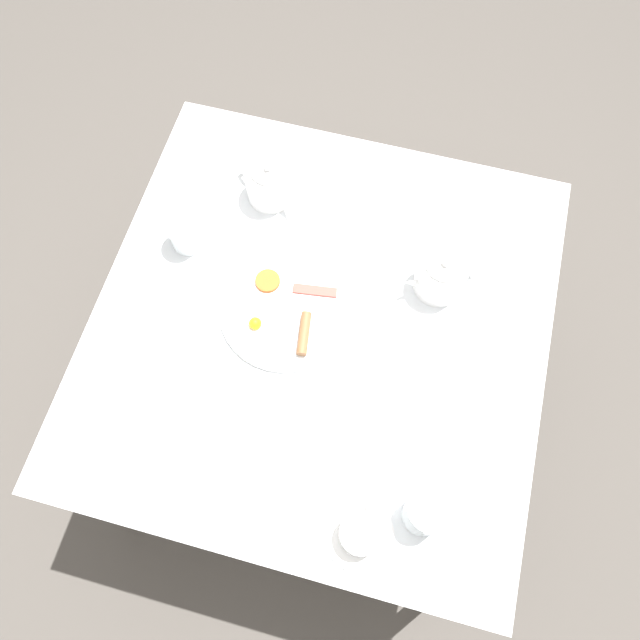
{
  "coord_description": "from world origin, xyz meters",
  "views": [
    {
      "loc": [
        0.14,
        -0.54,
        2.1
      ],
      "look_at": [
        0.0,
        0.0,
        0.75
      ],
      "focal_mm": 35.0,
      "sensor_mm": 36.0,
      "label": 1
    }
  ],
  "objects_px": {
    "fork_by_plate": "(439,391)",
    "teacup_with_saucer_left": "(360,534)",
    "knife_by_plate": "(362,223)",
    "spoon_for_tea": "(280,506)",
    "breakfast_plate": "(285,310)",
    "water_glass_short": "(185,231)",
    "napkin_folded": "(155,367)",
    "water_glass_tall": "(425,513)",
    "teapot_near": "(441,275)",
    "teapot_far": "(269,183)"
  },
  "relations": [
    {
      "from": "knife_by_plate",
      "to": "teacup_with_saucer_left",
      "type": "bearing_deg",
      "value": -77.16
    },
    {
      "from": "teapot_near",
      "to": "fork_by_plate",
      "type": "xyz_separation_m",
      "value": [
        0.05,
        -0.26,
        -0.05
      ]
    },
    {
      "from": "water_glass_tall",
      "to": "spoon_for_tea",
      "type": "relative_size",
      "value": 0.75
    },
    {
      "from": "water_glass_tall",
      "to": "fork_by_plate",
      "type": "relative_size",
      "value": 0.61
    },
    {
      "from": "teacup_with_saucer_left",
      "to": "breakfast_plate",
      "type": "bearing_deg",
      "value": 122.74
    },
    {
      "from": "water_glass_short",
      "to": "water_glass_tall",
      "type": "bearing_deg",
      "value": -35.71
    },
    {
      "from": "water_glass_short",
      "to": "spoon_for_tea",
      "type": "height_order",
      "value": "water_glass_short"
    },
    {
      "from": "water_glass_tall",
      "to": "napkin_folded",
      "type": "relative_size",
      "value": 0.48
    },
    {
      "from": "teacup_with_saucer_left",
      "to": "spoon_for_tea",
      "type": "distance_m",
      "value": 0.18
    },
    {
      "from": "breakfast_plate",
      "to": "teapot_far",
      "type": "xyz_separation_m",
      "value": [
        -0.13,
        0.31,
        0.04
      ]
    },
    {
      "from": "fork_by_plate",
      "to": "teacup_with_saucer_left",
      "type": "bearing_deg",
      "value": -106.71
    },
    {
      "from": "knife_by_plate",
      "to": "spoon_for_tea",
      "type": "height_order",
      "value": "same"
    },
    {
      "from": "teapot_near",
      "to": "napkin_folded",
      "type": "xyz_separation_m",
      "value": [
        -0.59,
        -0.38,
        -0.05
      ]
    },
    {
      "from": "fork_by_plate",
      "to": "water_glass_short",
      "type": "bearing_deg",
      "value": 161.87
    },
    {
      "from": "water_glass_short",
      "to": "knife_by_plate",
      "type": "bearing_deg",
      "value": 21.95
    },
    {
      "from": "knife_by_plate",
      "to": "spoon_for_tea",
      "type": "bearing_deg",
      "value": -90.67
    },
    {
      "from": "breakfast_plate",
      "to": "water_glass_tall",
      "type": "height_order",
      "value": "water_glass_tall"
    },
    {
      "from": "spoon_for_tea",
      "to": "water_glass_short",
      "type": "bearing_deg",
      "value": 125.73
    },
    {
      "from": "napkin_folded",
      "to": "fork_by_plate",
      "type": "xyz_separation_m",
      "value": [
        0.64,
        0.11,
        -0.0
      ]
    },
    {
      "from": "fork_by_plate",
      "to": "spoon_for_tea",
      "type": "xyz_separation_m",
      "value": [
        -0.28,
        -0.33,
        0.0
      ]
    },
    {
      "from": "teacup_with_saucer_left",
      "to": "napkin_folded",
      "type": "relative_size",
      "value": 0.67
    },
    {
      "from": "teapot_far",
      "to": "teacup_with_saucer_left",
      "type": "distance_m",
      "value": 0.87
    },
    {
      "from": "teacup_with_saucer_left",
      "to": "spoon_for_tea",
      "type": "height_order",
      "value": "teacup_with_saucer_left"
    },
    {
      "from": "teapot_far",
      "to": "knife_by_plate",
      "type": "distance_m",
      "value": 0.26
    },
    {
      "from": "knife_by_plate",
      "to": "water_glass_short",
      "type": "bearing_deg",
      "value": -158.05
    },
    {
      "from": "teacup_with_saucer_left",
      "to": "teapot_near",
      "type": "bearing_deg",
      "value": 85.31
    },
    {
      "from": "fork_by_plate",
      "to": "breakfast_plate",
      "type": "bearing_deg",
      "value": 165.34
    },
    {
      "from": "water_glass_short",
      "to": "napkin_folded",
      "type": "bearing_deg",
      "value": -83.7
    },
    {
      "from": "napkin_folded",
      "to": "knife_by_plate",
      "type": "relative_size",
      "value": 1.14
    },
    {
      "from": "breakfast_plate",
      "to": "fork_by_plate",
      "type": "distance_m",
      "value": 0.41
    },
    {
      "from": "water_glass_short",
      "to": "spoon_for_tea",
      "type": "xyz_separation_m",
      "value": [
        0.4,
        -0.56,
        -0.05
      ]
    },
    {
      "from": "teapot_near",
      "to": "water_glass_short",
      "type": "distance_m",
      "value": 0.63
    },
    {
      "from": "breakfast_plate",
      "to": "teacup_with_saucer_left",
      "type": "distance_m",
      "value": 0.53
    },
    {
      "from": "teacup_with_saucer_left",
      "to": "fork_by_plate",
      "type": "xyz_separation_m",
      "value": [
        0.1,
        0.35,
        -0.03
      ]
    },
    {
      "from": "knife_by_plate",
      "to": "teapot_far",
      "type": "bearing_deg",
      "value": 174.87
    },
    {
      "from": "napkin_folded",
      "to": "spoon_for_tea",
      "type": "bearing_deg",
      "value": -31.45
    },
    {
      "from": "teapot_near",
      "to": "water_glass_tall",
      "type": "relative_size",
      "value": 1.74
    },
    {
      "from": "breakfast_plate",
      "to": "spoon_for_tea",
      "type": "bearing_deg",
      "value": -75.46
    },
    {
      "from": "knife_by_plate",
      "to": "spoon_for_tea",
      "type": "xyz_separation_m",
      "value": [
        -0.01,
        -0.72,
        0.0
      ]
    },
    {
      "from": "water_glass_short",
      "to": "knife_by_plate",
      "type": "relative_size",
      "value": 0.55
    },
    {
      "from": "teapot_far",
      "to": "water_glass_tall",
      "type": "xyz_separation_m",
      "value": [
        0.54,
        -0.69,
        0.0
      ]
    },
    {
      "from": "water_glass_tall",
      "to": "napkin_folded",
      "type": "height_order",
      "value": "water_glass_tall"
    },
    {
      "from": "knife_by_plate",
      "to": "fork_by_plate",
      "type": "bearing_deg",
      "value": -55.0
    },
    {
      "from": "teapot_far",
      "to": "napkin_folded",
      "type": "bearing_deg",
      "value": -72.64
    },
    {
      "from": "breakfast_plate",
      "to": "knife_by_plate",
      "type": "relative_size",
      "value": 1.65
    },
    {
      "from": "napkin_folded",
      "to": "teacup_with_saucer_left",
      "type": "bearing_deg",
      "value": -23.54
    },
    {
      "from": "teapot_far",
      "to": "teacup_with_saucer_left",
      "type": "xyz_separation_m",
      "value": [
        0.42,
        -0.76,
        -0.02
      ]
    },
    {
      "from": "fork_by_plate",
      "to": "knife_by_plate",
      "type": "height_order",
      "value": "same"
    },
    {
      "from": "spoon_for_tea",
      "to": "breakfast_plate",
      "type": "bearing_deg",
      "value": 104.54
    },
    {
      "from": "water_glass_short",
      "to": "napkin_folded",
      "type": "height_order",
      "value": "water_glass_short"
    }
  ]
}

